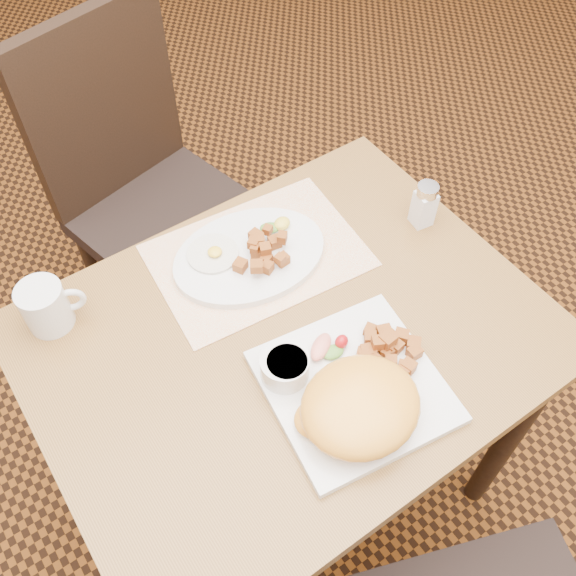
# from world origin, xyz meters

# --- Properties ---
(ground) EXTENTS (8.00, 8.00, 0.00)m
(ground) POSITION_xyz_m (0.00, 0.00, 0.00)
(ground) COLOR black
(ground) RESTS_ON ground
(table) EXTENTS (0.90, 0.70, 0.75)m
(table) POSITION_xyz_m (0.00, 0.00, 0.64)
(table) COLOR brown
(table) RESTS_ON ground
(chair_far) EXTENTS (0.51, 0.51, 0.97)m
(chair_far) POSITION_xyz_m (0.03, 0.72, 0.54)
(chair_far) COLOR black
(chair_far) RESTS_ON ground
(placemat) EXTENTS (0.42, 0.31, 0.00)m
(placemat) POSITION_xyz_m (0.05, 0.19, 0.75)
(placemat) COLOR white
(placemat) RESTS_ON table
(plate_square) EXTENTS (0.32, 0.32, 0.02)m
(plate_square) POSITION_xyz_m (0.03, -0.15, 0.76)
(plate_square) COLOR silver
(plate_square) RESTS_ON table
(plate_oval) EXTENTS (0.33, 0.26, 0.02)m
(plate_oval) POSITION_xyz_m (0.03, 0.19, 0.76)
(plate_oval) COLOR silver
(plate_oval) RESTS_ON placemat
(hollandaise_mound) EXTENTS (0.20, 0.18, 0.07)m
(hollandaise_mound) POSITION_xyz_m (-0.01, -0.20, 0.80)
(hollandaise_mound) COLOR #FAAA30
(hollandaise_mound) RESTS_ON plate_square
(ramekin) EXTENTS (0.08, 0.08, 0.05)m
(ramekin) POSITION_xyz_m (-0.06, -0.07, 0.79)
(ramekin) COLOR silver
(ramekin) RESTS_ON plate_square
(garnish_sq) EXTENTS (0.08, 0.06, 0.03)m
(garnish_sq) POSITION_xyz_m (0.03, -0.07, 0.78)
(garnish_sq) COLOR #387223
(garnish_sq) RESTS_ON plate_square
(fried_egg) EXTENTS (0.10, 0.10, 0.02)m
(fried_egg) POSITION_xyz_m (-0.02, 0.22, 0.77)
(fried_egg) COLOR white
(fried_egg) RESTS_ON plate_oval
(garnish_ov) EXTENTS (0.07, 0.05, 0.02)m
(garnish_ov) POSITION_xyz_m (0.12, 0.21, 0.78)
(garnish_ov) COLOR #387223
(garnish_ov) RESTS_ON plate_oval
(salt_shaker) EXTENTS (0.05, 0.05, 0.10)m
(salt_shaker) POSITION_xyz_m (0.38, 0.07, 0.80)
(salt_shaker) COLOR white
(salt_shaker) RESTS_ON table
(coffee_mug) EXTENTS (0.11, 0.08, 0.09)m
(coffee_mug) POSITION_xyz_m (-0.34, 0.27, 0.80)
(coffee_mug) COLOR silver
(coffee_mug) RESTS_ON table
(home_fries_sq) EXTENTS (0.12, 0.13, 0.04)m
(home_fries_sq) POSITION_xyz_m (0.11, -0.13, 0.78)
(home_fries_sq) COLOR #A1531A
(home_fries_sq) RESTS_ON plate_square
(home_fries_ov) EXTENTS (0.12, 0.10, 0.04)m
(home_fries_ov) POSITION_xyz_m (0.05, 0.16, 0.79)
(home_fries_ov) COLOR #A1531A
(home_fries_ov) RESTS_ON plate_oval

